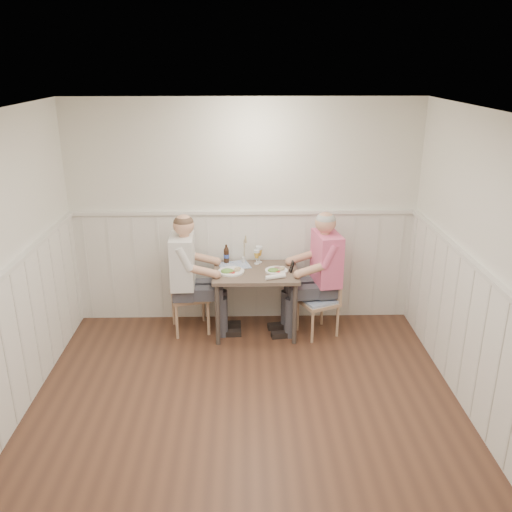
% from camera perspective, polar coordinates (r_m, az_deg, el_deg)
% --- Properties ---
extents(ground_plane, '(4.50, 4.50, 0.00)m').
position_cam_1_polar(ground_plane, '(4.81, -1.08, -18.23)').
color(ground_plane, '#4B2E20').
extents(room_shell, '(4.04, 4.54, 2.60)m').
position_cam_1_polar(room_shell, '(4.04, -1.22, -1.10)').
color(room_shell, white).
rests_on(room_shell, ground).
extents(wainscot, '(4.00, 4.49, 1.34)m').
position_cam_1_polar(wainscot, '(5.01, -1.18, -7.11)').
color(wainscot, silver).
rests_on(wainscot, ground).
extents(dining_table, '(0.94, 0.70, 0.75)m').
position_cam_1_polar(dining_table, '(6.08, -0.04, -2.45)').
color(dining_table, brown).
rests_on(dining_table, ground).
extents(chair_right, '(0.51, 0.51, 0.81)m').
position_cam_1_polar(chair_right, '(6.18, 6.96, -4.34)').
color(chair_right, '#A2785E').
rests_on(chair_right, ground).
extents(chair_left, '(0.50, 0.50, 0.88)m').
position_cam_1_polar(chair_left, '(6.22, -7.50, -3.79)').
color(chair_left, '#A2785E').
rests_on(chair_left, ground).
extents(man_in_pink, '(0.71, 0.50, 1.44)m').
position_cam_1_polar(man_in_pink, '(6.17, 6.94, -2.70)').
color(man_in_pink, '#3F3F47').
rests_on(man_in_pink, ground).
extents(diner_cream, '(0.67, 0.47, 1.44)m').
position_cam_1_polar(diner_cream, '(6.11, -7.22, -2.98)').
color(diner_cream, '#3F3F47').
rests_on(diner_cream, ground).
extents(plate_man, '(0.25, 0.25, 0.06)m').
position_cam_1_polar(plate_man, '(6.02, 2.10, -1.46)').
color(plate_man, white).
rests_on(plate_man, dining_table).
extents(plate_diner, '(0.29, 0.29, 0.07)m').
position_cam_1_polar(plate_diner, '(5.99, -2.77, -1.55)').
color(plate_diner, white).
rests_on(plate_diner, dining_table).
extents(beer_glass_a, '(0.08, 0.08, 0.20)m').
position_cam_1_polar(beer_glass_a, '(6.24, 0.32, 0.46)').
color(beer_glass_a, silver).
rests_on(beer_glass_a, dining_table).
extents(beer_glass_b, '(0.07, 0.07, 0.17)m').
position_cam_1_polar(beer_glass_b, '(6.21, 0.07, 0.14)').
color(beer_glass_b, silver).
rests_on(beer_glass_b, dining_table).
extents(beer_bottle, '(0.06, 0.06, 0.22)m').
position_cam_1_polar(beer_bottle, '(6.25, -3.14, 0.12)').
color(beer_bottle, black).
rests_on(beer_bottle, dining_table).
extents(rolled_napkin, '(0.23, 0.12, 0.05)m').
position_cam_1_polar(rolled_napkin, '(5.82, 2.06, -2.19)').
color(rolled_napkin, white).
rests_on(rolled_napkin, dining_table).
extents(grass_vase, '(0.04, 0.04, 0.35)m').
position_cam_1_polar(grass_vase, '(6.22, -1.34, 0.63)').
color(grass_vase, silver).
rests_on(grass_vase, dining_table).
extents(gingham_mat, '(0.40, 0.35, 0.01)m').
position_cam_1_polar(gingham_mat, '(6.20, -2.31, -0.98)').
color(gingham_mat, '#4163A0').
rests_on(gingham_mat, dining_table).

